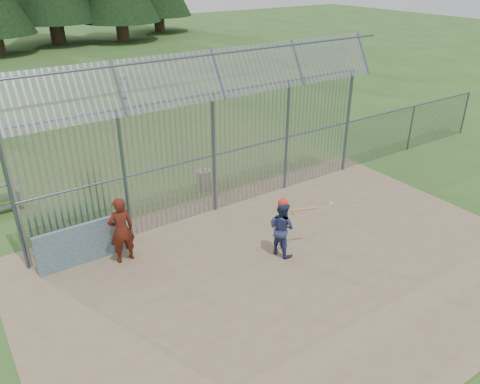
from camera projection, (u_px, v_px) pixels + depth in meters
ground at (279, 259)px, 13.26m from camera, size 120.00×120.00×0.00m
dirt_infield at (291, 267)px, 12.88m from camera, size 14.00×10.00×0.02m
dugout_wall at (83, 244)px, 12.84m from camera, size 2.50×0.12×1.20m
batter at (282, 228)px, 13.14m from camera, size 0.80×0.93×1.65m
onlooker at (121, 230)px, 12.76m from camera, size 0.72×0.47×1.96m
bg_kid_standing at (124, 86)px, 28.15m from camera, size 0.78×0.54×1.52m
batting_gear at (288, 204)px, 12.87m from camera, size 1.75×0.46×0.53m
trash_can at (203, 180)px, 17.12m from camera, size 0.56×0.56×0.82m
backstop_fence at (261, 134)px, 15.65m from camera, size 20.09×0.81×5.30m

